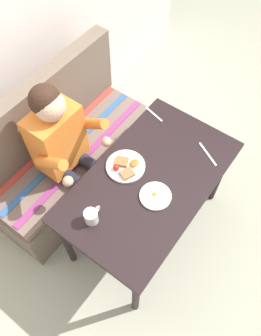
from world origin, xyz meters
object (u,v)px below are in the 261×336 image
(couch, at_px, (68,156))
(plate_breakfast, at_px, (125,166))
(table, at_px, (149,186))
(coffee_mug, at_px, (91,216))
(plate_eggs, at_px, (155,196))
(fork, at_px, (154,114))
(person, at_px, (66,146))
(knife, at_px, (208,154))

(couch, height_order, plate_breakfast, couch)
(table, xyz_separation_m, coffee_mug, (-0.42, 0.11, 0.13))
(plate_breakfast, distance_m, plate_eggs, 0.28)
(plate_breakfast, distance_m, fork, 0.49)
(person, relative_size, plate_eggs, 6.26)
(couch, height_order, coffee_mug, couch)
(couch, xyz_separation_m, person, (-0.12, -0.17, 0.41))
(table, xyz_separation_m, plate_eggs, (-0.08, -0.10, 0.09))
(plate_eggs, height_order, fork, plate_eggs)
(person, bearing_deg, fork, -28.13)
(fork, relative_size, knife, 0.85)
(couch, relative_size, plate_eggs, 7.44)
(fork, bearing_deg, person, 165.53)
(table, bearing_deg, fork, 31.73)
(table, xyz_separation_m, person, (-0.12, 0.59, 0.09))
(fork, bearing_deg, plate_breakfast, -153.74)
(plate_eggs, height_order, knife, plate_eggs)
(table, distance_m, person, 0.61)
(plate_eggs, relative_size, knife, 0.97)
(table, xyz_separation_m, couch, (0.00, 0.76, -0.32))
(couch, distance_m, coffee_mug, 0.90)
(plate_breakfast, height_order, plate_eggs, plate_breakfast)
(fork, height_order, knife, same)
(couch, relative_size, knife, 7.20)
(coffee_mug, height_order, knife, coffee_mug)
(table, height_order, person, person)
(plate_eggs, bearing_deg, fork, 35.12)
(plate_breakfast, height_order, coffee_mug, coffee_mug)
(couch, bearing_deg, knife, -68.46)
(person, xyz_separation_m, coffee_mug, (-0.30, -0.48, 0.04))
(person, bearing_deg, table, -78.17)
(person, bearing_deg, plate_breakfast, -76.11)
(couch, bearing_deg, table, -90.00)
(table, bearing_deg, plate_breakfast, 96.82)
(person, distance_m, plate_eggs, 0.69)
(couch, xyz_separation_m, coffee_mug, (-0.42, -0.65, 0.45))
(person, bearing_deg, knife, -57.37)
(person, distance_m, fork, 0.66)
(plate_eggs, distance_m, coffee_mug, 0.40)
(plate_breakfast, distance_m, coffee_mug, 0.41)
(table, height_order, plate_breakfast, plate_breakfast)
(couch, relative_size, fork, 8.47)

